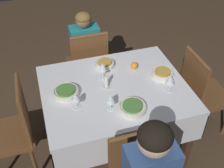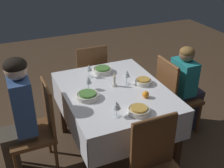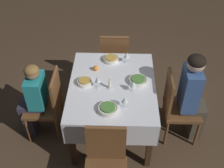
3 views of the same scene
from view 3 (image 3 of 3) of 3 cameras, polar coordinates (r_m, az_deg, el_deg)
ground_plane at (r=3.73m, az=0.05°, el=-8.87°), size 8.00×8.00×0.00m
dining_table at (r=3.25m, az=0.06°, el=-1.45°), size 1.21×0.98×0.76m
chair_south at (r=3.39m, az=13.02°, el=-4.19°), size 0.42×0.42×0.93m
chair_north at (r=3.41m, az=-12.87°, el=-3.72°), size 0.42×0.42×0.93m
chair_east at (r=4.02m, az=0.51°, el=5.50°), size 0.42×0.42×0.93m
chair_west at (r=2.80m, az=-1.29°, el=-16.06°), size 0.42×0.42×0.93m
person_adult_denim at (r=3.30m, az=16.11°, el=-1.98°), size 0.30×0.34×1.22m
person_child_teal at (r=3.41m, az=-15.75°, el=-2.80°), size 0.30×0.33×1.05m
bowl_south at (r=3.20m, az=5.28°, el=0.78°), size 0.21×0.21×0.06m
wine_glass_south at (r=3.04m, az=4.36°, el=-0.08°), size 0.07×0.07×0.14m
bowl_north at (r=3.19m, az=-5.62°, el=0.48°), size 0.17×0.17×0.06m
wine_glass_north at (r=3.07m, az=-2.90°, el=0.82°), size 0.07×0.07×0.16m
bowl_east at (r=3.51m, az=-0.21°, el=5.14°), size 0.19×0.19×0.06m
wine_glass_east at (r=3.44m, az=3.04°, el=5.82°), size 0.07×0.07×0.15m
bowl_west at (r=2.87m, az=-0.85°, el=-4.99°), size 0.21×0.21×0.06m
wine_glass_west at (r=2.85m, az=2.63°, el=-3.33°), size 0.07×0.07×0.14m
candle_centerpiece at (r=3.10m, az=-0.45°, el=-0.16°), size 0.05×0.05×0.14m
orange_fruit at (r=3.36m, az=-3.31°, el=3.24°), size 0.06×0.06×0.06m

